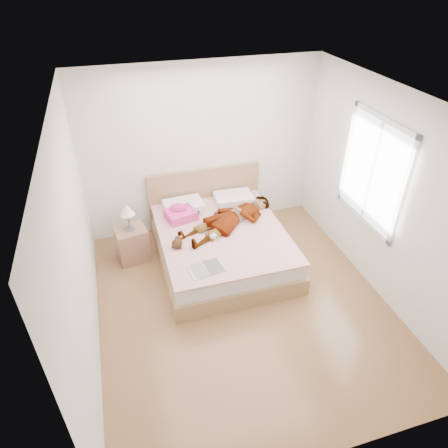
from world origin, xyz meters
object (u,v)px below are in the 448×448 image
(woman, at_px, (230,216))
(magazine, at_px, (207,269))
(phone, at_px, (190,204))
(nightstand, at_px, (132,241))
(bed, at_px, (220,241))
(towel, at_px, (180,213))
(coffee_mug, at_px, (213,237))
(plush_toy, at_px, (177,243))

(woman, height_order, magazine, woman)
(phone, relative_size, nightstand, 0.10)
(woman, relative_size, phone, 18.16)
(phone, height_order, bed, bed)
(woman, xyz_separation_m, bed, (-0.18, -0.10, -0.35))
(phone, bearing_deg, magazine, -119.48)
(phone, bearing_deg, bed, -83.05)
(bed, bearing_deg, magazine, -116.73)
(phone, distance_m, bed, 0.72)
(woman, height_order, phone, woman)
(bed, relative_size, towel, 4.34)
(magazine, bearing_deg, coffee_mug, 67.23)
(plush_toy, bearing_deg, nightstand, 135.02)
(woman, relative_size, magazine, 3.43)
(coffee_mug, bearing_deg, plush_toy, -179.56)
(phone, bearing_deg, nightstand, 165.43)
(towel, height_order, magazine, towel)
(phone, xyz_separation_m, coffee_mug, (0.15, -0.75, -0.12))
(bed, xyz_separation_m, towel, (-0.49, 0.41, 0.32))
(coffee_mug, height_order, nightstand, nightstand)
(woman, relative_size, coffee_mug, 13.05)
(towel, bearing_deg, plush_toy, -104.66)
(magazine, bearing_deg, phone, 86.21)
(phone, bearing_deg, coffee_mug, -104.46)
(magazine, xyz_separation_m, plush_toy, (-0.26, 0.56, 0.05))
(phone, relative_size, bed, 0.04)
(woman, distance_m, coffee_mug, 0.50)
(nightstand, bearing_deg, towel, 6.99)
(woman, distance_m, plush_toy, 0.92)
(woman, relative_size, towel, 3.37)
(bed, bearing_deg, phone, 122.64)
(towel, xyz_separation_m, plush_toy, (-0.17, -0.67, -0.02))
(woman, bearing_deg, coffee_mug, -70.61)
(phone, height_order, plush_toy, phone)
(woman, bearing_deg, towel, -140.49)
(phone, relative_size, coffee_mug, 0.72)
(woman, height_order, towel, woman)
(plush_toy, bearing_deg, coffee_mug, 0.44)
(bed, relative_size, coffee_mug, 16.82)
(magazine, relative_size, plush_toy, 1.96)
(plush_toy, bearing_deg, bed, 20.72)
(nightstand, bearing_deg, coffee_mug, -28.05)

